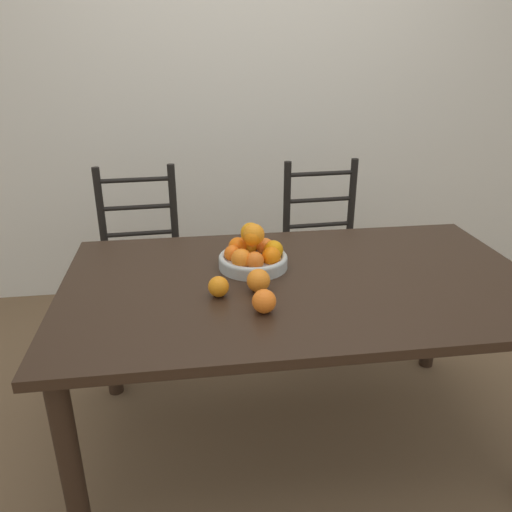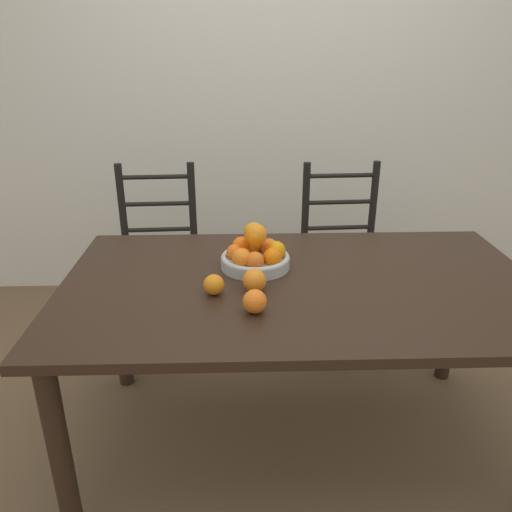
{
  "view_description": "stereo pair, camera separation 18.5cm",
  "coord_description": "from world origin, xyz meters",
  "px_view_note": "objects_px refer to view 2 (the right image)",
  "views": [
    {
      "loc": [
        -0.4,
        -1.64,
        1.55
      ],
      "look_at": [
        -0.16,
        0.05,
        0.84
      ],
      "focal_mm": 35.0,
      "sensor_mm": 36.0,
      "label": 1
    },
    {
      "loc": [
        -0.22,
        -1.66,
        1.55
      ],
      "look_at": [
        -0.16,
        0.05,
        0.84
      ],
      "focal_mm": 35.0,
      "sensor_mm": 36.0,
      "label": 2
    }
  ],
  "objects_px": {
    "chair_left": "(159,263)",
    "orange_loose_2": "(214,285)",
    "chair_right": "(342,261)",
    "fruit_bowl": "(255,254)",
    "orange_loose_1": "(254,281)",
    "orange_loose_0": "(255,301)"
  },
  "relations": [
    {
      "from": "orange_loose_0",
      "to": "chair_left",
      "type": "bearing_deg",
      "value": 114.66
    },
    {
      "from": "orange_loose_1",
      "to": "orange_loose_2",
      "type": "xyz_separation_m",
      "value": [
        -0.14,
        -0.02,
        -0.01
      ]
    },
    {
      "from": "orange_loose_0",
      "to": "chair_left",
      "type": "xyz_separation_m",
      "value": [
        -0.49,
        1.07,
        -0.33
      ]
    },
    {
      "from": "fruit_bowl",
      "to": "orange_loose_1",
      "type": "distance_m",
      "value": 0.21
    },
    {
      "from": "fruit_bowl",
      "to": "chair_left",
      "type": "distance_m",
      "value": 0.93
    },
    {
      "from": "fruit_bowl",
      "to": "orange_loose_2",
      "type": "relative_size",
      "value": 3.69
    },
    {
      "from": "fruit_bowl",
      "to": "chair_right",
      "type": "distance_m",
      "value": 0.93
    },
    {
      "from": "chair_left",
      "to": "orange_loose_1",
      "type": "bearing_deg",
      "value": -64.48
    },
    {
      "from": "orange_loose_0",
      "to": "orange_loose_2",
      "type": "distance_m",
      "value": 0.19
    },
    {
      "from": "orange_loose_0",
      "to": "orange_loose_2",
      "type": "relative_size",
      "value": 1.09
    },
    {
      "from": "orange_loose_2",
      "to": "chair_right",
      "type": "relative_size",
      "value": 0.07
    },
    {
      "from": "fruit_bowl",
      "to": "orange_loose_2",
      "type": "bearing_deg",
      "value": -123.36
    },
    {
      "from": "orange_loose_2",
      "to": "fruit_bowl",
      "type": "bearing_deg",
      "value": 56.64
    },
    {
      "from": "orange_loose_0",
      "to": "orange_loose_1",
      "type": "height_order",
      "value": "orange_loose_1"
    },
    {
      "from": "orange_loose_1",
      "to": "orange_loose_2",
      "type": "bearing_deg",
      "value": -172.99
    },
    {
      "from": "chair_left",
      "to": "orange_loose_0",
      "type": "bearing_deg",
      "value": -68.13
    },
    {
      "from": "chair_left",
      "to": "orange_loose_2",
      "type": "bearing_deg",
      "value": -72.14
    },
    {
      "from": "orange_loose_0",
      "to": "chair_right",
      "type": "xyz_separation_m",
      "value": [
        0.51,
        1.07,
        -0.33
      ]
    },
    {
      "from": "orange_loose_1",
      "to": "fruit_bowl",
      "type": "bearing_deg",
      "value": 87.28
    },
    {
      "from": "fruit_bowl",
      "to": "orange_loose_2",
      "type": "xyz_separation_m",
      "value": [
        -0.15,
        -0.23,
        -0.02
      ]
    },
    {
      "from": "orange_loose_1",
      "to": "chair_left",
      "type": "bearing_deg",
      "value": 118.3
    },
    {
      "from": "fruit_bowl",
      "to": "orange_loose_0",
      "type": "relative_size",
      "value": 3.4
    }
  ]
}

